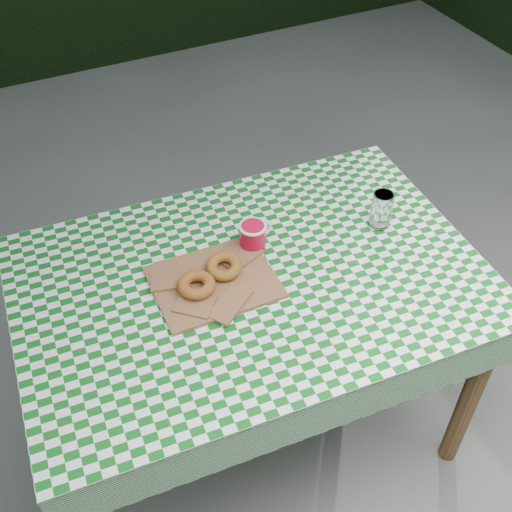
{
  "coord_description": "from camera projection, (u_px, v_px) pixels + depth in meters",
  "views": [
    {
      "loc": [
        -0.51,
        -1.15,
        2.04
      ],
      "look_at": [
        0.05,
        0.02,
        0.79
      ],
      "focal_mm": 44.56,
      "sensor_mm": 36.0,
      "label": 1
    }
  ],
  "objects": [
    {
      "name": "bagel_back",
      "position": [
        224.0,
        266.0,
        1.77
      ],
      "size": [
        0.14,
        0.14,
        0.03
      ],
      "primitive_type": "torus",
      "rotation": [
        0.0,
        0.0,
        -0.5
      ],
      "color": "brown",
      "rests_on": "paper_bag"
    },
    {
      "name": "paper_bag",
      "position": [
        214.0,
        281.0,
        1.76
      ],
      "size": [
        0.34,
        0.27,
        0.02
      ],
      "primitive_type": "cube",
      "rotation": [
        0.0,
        0.0,
        -0.02
      ],
      "color": "brown",
      "rests_on": "tablecloth"
    },
    {
      "name": "bagel_front",
      "position": [
        196.0,
        285.0,
        1.72
      ],
      "size": [
        0.12,
        0.12,
        0.03
      ],
      "primitive_type": "torus",
      "rotation": [
        0.0,
        0.0,
        -0.2
      ],
      "color": "#8D5C1D",
      "rests_on": "paper_bag"
    },
    {
      "name": "drinking_glass",
      "position": [
        381.0,
        210.0,
        1.91
      ],
      "size": [
        0.08,
        0.08,
        0.12
      ],
      "primitive_type": "cylinder",
      "rotation": [
        0.0,
        0.0,
        -0.24
      ],
      "color": "white",
      "rests_on": "tablecloth"
    },
    {
      "name": "table",
      "position": [
        252.0,
        360.0,
        2.05
      ],
      "size": [
        1.34,
        0.94,
        0.75
      ],
      "primitive_type": "cube",
      "rotation": [
        0.0,
        0.0,
        -0.06
      ],
      "color": "#4F371B",
      "rests_on": "ground"
    },
    {
      "name": "ground",
      "position": [
        246.0,
        418.0,
        2.32
      ],
      "size": [
        60.0,
        60.0,
        0.0
      ],
      "primitive_type": "plane",
      "color": "#4F4F4A",
      "rests_on": "ground"
    },
    {
      "name": "coffee_mug",
      "position": [
        253.0,
        237.0,
        1.84
      ],
      "size": [
        0.19,
        0.19,
        0.09
      ],
      "primitive_type": null,
      "rotation": [
        0.0,
        0.0,
        0.32
      ],
      "color": "#AA0B26",
      "rests_on": "tablecloth"
    },
    {
      "name": "tablecloth",
      "position": [
        251.0,
        278.0,
        1.79
      ],
      "size": [
        1.36,
        0.96,
        0.01
      ],
      "primitive_type": "cube",
      "rotation": [
        0.0,
        0.0,
        -0.06
      ],
      "color": "#0D5817",
      "rests_on": "table"
    }
  ]
}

